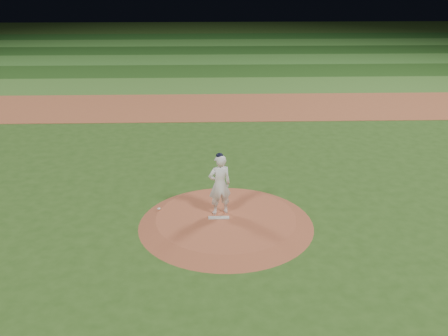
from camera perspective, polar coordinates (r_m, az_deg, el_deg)
The scene contains 12 objects.
ground at distance 15.85m, azimuth 0.23°, elevation -6.43°, with size 120.00×120.00×0.00m, color #2A4D19.
infield_dirt_band at distance 28.92m, azimuth -0.75°, elevation 7.01°, with size 70.00×6.00×0.02m, color #994F2F.
outfield_stripe_0 at distance 34.25m, azimuth -0.92°, elevation 9.42°, with size 70.00×5.00×0.02m, color #3A6A26.
outfield_stripe_1 at distance 39.14m, azimuth -1.04°, elevation 11.04°, with size 70.00×5.00×0.02m, color #1E4315.
outfield_stripe_2 at distance 44.06m, azimuth -1.14°, elevation 12.30°, with size 70.00×5.00×0.02m, color #336926.
outfield_stripe_3 at distance 48.99m, azimuth -1.21°, elevation 13.31°, with size 70.00×5.00×0.02m, color #1B4315.
outfield_stripe_4 at distance 53.94m, azimuth -1.28°, elevation 14.13°, with size 70.00×5.00×0.02m, color #37752A.
outfield_stripe_5 at distance 58.89m, azimuth -1.33°, elevation 14.82°, with size 70.00×5.00×0.02m, color #1C4D19.
pitchers_mound at distance 15.79m, azimuth 0.23°, elevation -6.03°, with size 5.50×5.50×0.25m, color #9E4D31.
pitching_rubber at distance 15.66m, azimuth -0.60°, elevation -5.70°, with size 0.66×0.16×0.03m, color silver.
rosin_bag at distance 16.31m, azimuth -7.44°, elevation -4.64°, with size 0.11×0.11×0.06m, color white.
pitcher_on_mound at distance 15.54m, azimuth -0.50°, elevation -1.88°, with size 0.83×0.66×2.04m.
Camera 1 is at (-0.49, -13.90, 7.60)m, focal length 40.00 mm.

